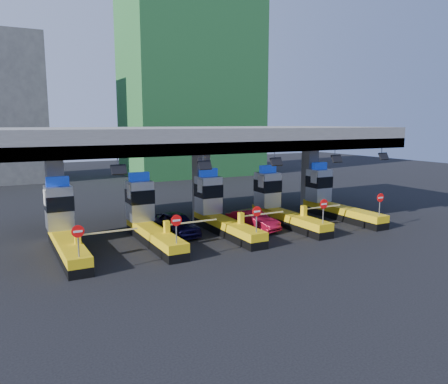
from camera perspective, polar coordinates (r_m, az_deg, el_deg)
name	(u,v)px	position (r m, az deg, el deg)	size (l,w,h in m)	color
ground	(220,232)	(29.79, -0.51, -5.21)	(120.00, 120.00, 0.00)	black
toll_canopy	(202,140)	(31.47, -2.95, 6.85)	(28.00, 12.09, 7.00)	slate
toll_lane_far_left	(64,227)	(26.78, -20.21, -4.34)	(4.43, 8.00, 4.16)	black
toll_lane_left	(147,218)	(27.84, -9.96, -3.41)	(4.43, 8.00, 4.16)	black
toll_lane_center	(218,211)	(29.72, -0.76, -2.48)	(4.43, 8.00, 4.16)	black
toll_lane_right	(279,204)	(32.27, 7.17, -1.63)	(4.43, 8.00, 4.16)	black
toll_lane_far_right	(331,199)	(35.34, 13.82, -0.89)	(4.43, 8.00, 4.16)	black
bg_building_scaffold	(191,74)	(63.28, -4.38, 15.08)	(18.00, 12.00, 28.00)	#1E5926
van	(177,224)	(29.00, -6.17, -4.14)	(1.77, 4.39, 1.50)	black
red_car	(253,220)	(30.19, 3.77, -3.72)	(1.43, 4.10, 1.35)	maroon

